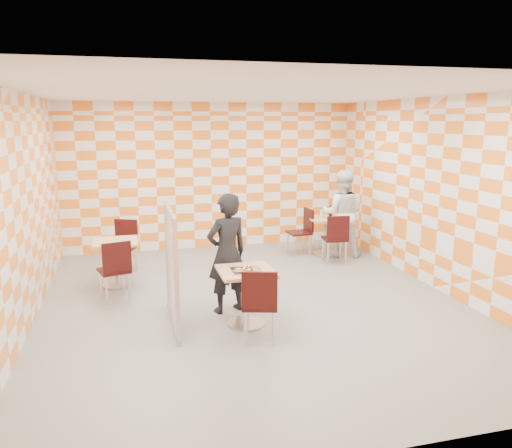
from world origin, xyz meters
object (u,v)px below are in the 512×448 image
at_px(empty_table, 116,255).
at_px(man_white, 342,213).
at_px(second_table, 326,229).
at_px(partition, 172,267).
at_px(chair_empty_far, 124,242).
at_px(main_table, 246,288).
at_px(chair_main_front, 260,300).
at_px(chair_second_side, 304,228).
at_px(chair_empty_near, 115,266).
at_px(man_dark, 227,253).
at_px(sport_bottle, 322,213).
at_px(soda_bottle, 330,211).
at_px(chair_second_front, 336,235).

distance_m(empty_table, man_white, 4.36).
xyz_separation_m(second_table, partition, (-3.29, -2.80, 0.28)).
xyz_separation_m(empty_table, chair_empty_far, (0.13, 0.77, 0.04)).
relative_size(main_table, chair_main_front, 0.81).
bearing_deg(main_table, partition, 165.78).
height_order(empty_table, chair_empty_far, chair_empty_far).
xyz_separation_m(second_table, empty_table, (-4.02, -0.96, 0.00)).
relative_size(chair_second_side, chair_empty_near, 1.00).
distance_m(chair_empty_near, man_dark, 1.73).
relative_size(chair_main_front, chair_second_side, 1.00).
height_order(man_white, sport_bottle, man_white).
distance_m(chair_second_side, chair_empty_near, 4.02).
xyz_separation_m(man_dark, soda_bottle, (2.63, 2.60, 0.01)).
relative_size(main_table, man_dark, 0.45).
xyz_separation_m(chair_empty_far, partition, (0.60, -2.60, 0.25)).
bearing_deg(second_table, chair_empty_near, -156.95).
distance_m(chair_second_side, partition, 4.08).
bearing_deg(chair_second_side, man_dark, -128.35).
xyz_separation_m(second_table, sport_bottle, (-0.09, 0.04, 0.33)).
bearing_deg(partition, sport_bottle, 41.58).
bearing_deg(second_table, chair_second_front, -96.60).
distance_m(main_table, sport_bottle, 3.84).
xyz_separation_m(chair_second_side, partition, (-2.85, -2.91, 0.25)).
relative_size(chair_second_front, partition, 0.60).
relative_size(partition, man_white, 0.91).
distance_m(chair_main_front, chair_empty_near, 2.53).
bearing_deg(chair_main_front, chair_second_side, 62.99).
bearing_deg(soda_bottle, man_white, -62.20).
relative_size(man_white, sport_bottle, 8.49).
xyz_separation_m(empty_table, chair_empty_near, (0.00, -0.75, 0.04)).
height_order(chair_second_side, soda_bottle, soda_bottle).
relative_size(chair_empty_far, partition, 0.60).
bearing_deg(chair_empty_far, chair_main_front, -65.47).
xyz_separation_m(man_white, sport_bottle, (-0.35, 0.19, -0.01)).
relative_size(partition, soda_bottle, 6.74).
xyz_separation_m(chair_empty_near, partition, (0.73, -1.09, 0.25)).
height_order(main_table, second_table, same).
relative_size(empty_table, soda_bottle, 3.26).
bearing_deg(man_white, partition, 59.55).
bearing_deg(sport_bottle, empty_table, -165.68).
relative_size(chair_main_front, partition, 0.60).
height_order(main_table, soda_bottle, soda_bottle).
height_order(chair_empty_far, man_white, man_white).
relative_size(empty_table, chair_second_side, 0.81).
bearing_deg(chair_empty_far, main_table, -61.68).
bearing_deg(man_dark, partition, 2.35).
relative_size(chair_empty_near, soda_bottle, 4.02).
xyz_separation_m(second_table, man_dark, (-2.51, -2.50, 0.33)).
height_order(partition, man_dark, man_dark).
relative_size(chair_main_front, chair_empty_near, 1.00).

